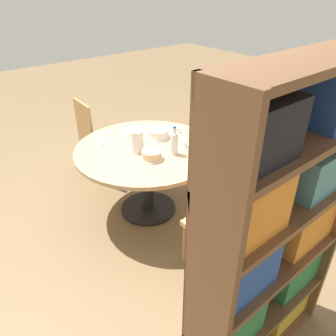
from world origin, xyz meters
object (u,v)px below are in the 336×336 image
object	(u,v)px
cup_b	(184,144)
cup_d	(105,136)
chair_a	(224,216)
cup_c	(177,131)
chair_b	(97,137)
bookshelf	(272,241)
water_bottle	(174,143)
cake_main	(158,133)
cake_second	(152,155)
coffee_pot	(137,141)
cup_a	(102,145)

from	to	relation	value
cup_b	cup_d	bearing A→B (deg)	-53.89
chair_a	cup_c	size ratio (longest dim) A/B	7.49
chair_b	cup_b	xyz separation A→B (m)	(-0.30, 1.18, 0.26)
bookshelf	cup_d	bearing A→B (deg)	85.64
water_bottle	cup_b	xyz separation A→B (m)	(-0.16, -0.05, -0.09)
cup_b	bookshelf	bearing A→B (deg)	65.82
cake_main	cup_c	size ratio (longest dim) A/B	1.91
chair_a	water_bottle	xyz separation A→B (m)	(-0.09, -0.71, 0.34)
water_bottle	cup_b	distance (m)	0.19
chair_a	bookshelf	xyz separation A→B (m)	(0.38, 0.63, 0.41)
water_bottle	cup_b	bearing A→B (deg)	-161.56
water_bottle	cake_second	xyz separation A→B (m)	(0.22, -0.06, -0.07)
bookshelf	cake_second	size ratio (longest dim) A/B	9.01
coffee_pot	cup_a	size ratio (longest dim) A/B	1.95
chair_a	coffee_pot	bearing A→B (deg)	-169.82
bookshelf	cake_main	distance (m)	1.81
coffee_pot	cake_second	size ratio (longest dim) A/B	1.18
cup_a	cup_d	xyz separation A→B (m)	(-0.13, -0.17, 0.00)
cup_b	coffee_pot	bearing A→B (deg)	-26.63
chair_b	cup_b	bearing A→B (deg)	-162.55
cake_second	coffee_pot	bearing A→B (deg)	-86.45
cake_second	cake_main	bearing A→B (deg)	-135.41
bookshelf	cup_b	size ratio (longest dim) A/B	14.87
chair_b	cup_a	size ratio (longest dim) A/B	7.49
chair_b	bookshelf	xyz separation A→B (m)	(0.32, 2.57, 0.41)
chair_a	bookshelf	bearing A→B (deg)	-29.19
cup_d	coffee_pot	bearing A→B (deg)	100.02
cup_b	water_bottle	bearing A→B (deg)	18.44
chair_b	water_bottle	world-z (taller)	water_bottle
chair_b	cake_second	bearing A→B (deg)	179.42
chair_a	bookshelf	size ratio (longest dim) A/B	0.50
bookshelf	cup_d	size ratio (longest dim) A/B	14.87
cake_main	cup_d	bearing A→B (deg)	-38.08
cup_a	cup_b	world-z (taller)	same
chair_b	cup_d	bearing A→B (deg)	165.86
bookshelf	cup_a	world-z (taller)	bookshelf
water_bottle	cup_b	size ratio (longest dim) A/B	2.17
cup_b	chair_b	bearing A→B (deg)	-75.65
cake_main	cup_b	size ratio (longest dim) A/B	1.91
chair_a	cup_c	bearing A→B (deg)	160.05
cake_main	cup_c	distance (m)	0.23
cake_second	cup_a	bearing A→B (deg)	-64.91
bookshelf	cup_a	size ratio (longest dim) A/B	14.87
water_bottle	cup_a	bearing A→B (deg)	-50.48
chair_a	cake_second	xyz separation A→B (m)	(0.13, -0.76, 0.27)
cup_c	cup_d	xyz separation A→B (m)	(0.64, -0.36, 0.00)
chair_a	cup_d	size ratio (longest dim) A/B	7.49
water_bottle	cake_second	size ratio (longest dim) A/B	1.32
coffee_pot	cake_second	distance (m)	0.21
chair_a	cup_c	xyz separation A→B (m)	(-0.41, -1.04, 0.26)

